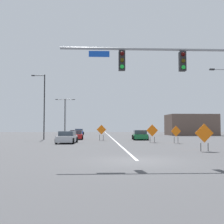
{
  "coord_description": "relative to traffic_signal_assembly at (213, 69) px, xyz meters",
  "views": [
    {
      "loc": [
        -2.0,
        -14.51,
        1.78
      ],
      "look_at": [
        0.2,
        33.65,
        4.38
      ],
      "focal_mm": 44.35,
      "sensor_mm": 36.0,
      "label": 1
    }
  ],
  "objects": [
    {
      "name": "car_silver_passing",
      "position": [
        -9.68,
        16.12,
        -4.28
      ],
      "size": [
        2.15,
        4.19,
        1.31
      ],
      "color": "#B7BABF",
      "rests_on": "ground"
    },
    {
      "name": "street_lamp_far_left",
      "position": [
        -14.65,
        55.48,
        0.36
      ],
      "size": [
        4.7,
        0.24,
        8.83
      ],
      "color": "gray",
      "rests_on": "ground"
    },
    {
      "name": "car_red_mid",
      "position": [
        -9.47,
        25.38,
        -4.3
      ],
      "size": [
        2.16,
        4.41,
        1.32
      ],
      "color": "red",
      "rests_on": "ground"
    },
    {
      "name": "road_centre_stripe",
      "position": [
        -4.14,
        45.08,
        -4.91
      ],
      "size": [
        0.16,
        90.12,
        0.01
      ],
      "color": "white",
      "rests_on": "ground"
    },
    {
      "name": "ground",
      "position": [
        -4.14,
        0.02,
        -4.91
      ],
      "size": [
        162.21,
        162.21,
        0.0
      ],
      "primitive_type": "plane",
      "color": "#444447"
    },
    {
      "name": "construction_sign_left_shoulder",
      "position": [
        -0.07,
        17.06,
        -3.62
      ],
      "size": [
        1.38,
        0.25,
        2.07
      ],
      "color": "orange",
      "rests_on": "ground"
    },
    {
      "name": "car_blue_near",
      "position": [
        -10.66,
        47.54,
        -4.28
      ],
      "size": [
        2.07,
        4.2,
        1.34
      ],
      "color": "#1E389E",
      "rests_on": "ground"
    },
    {
      "name": "construction_sign_median_near",
      "position": [
        1.54,
        5.47,
        -3.66
      ],
      "size": [
        1.39,
        0.05,
        2.02
      ],
      "color": "orange",
      "rests_on": "ground"
    },
    {
      "name": "street_lamp_mid_right",
      "position": [
        -14.35,
        51.33,
        0.12
      ],
      "size": [
        4.44,
        0.24,
        8.41
      ],
      "color": "black",
      "rests_on": "ground"
    },
    {
      "name": "construction_sign_median_far",
      "position": [
        2.2,
        15.3,
        -3.71
      ],
      "size": [
        1.17,
        0.29,
        1.9
      ],
      "color": "orange",
      "rests_on": "ground"
    },
    {
      "name": "traffic_signal_assembly",
      "position": [
        0.0,
        0.0,
        0.0
      ],
      "size": [
        13.19,
        0.44,
        6.32
      ],
      "color": "gray",
      "rests_on": "ground"
    },
    {
      "name": "roadside_building_east",
      "position": [
        13.5,
        44.02,
        -2.69
      ],
      "size": [
        9.96,
        6.83,
        4.43
      ],
      "color": "brown",
      "rests_on": "ground"
    },
    {
      "name": "construction_sign_right_lane",
      "position": [
        -5.86,
        22.07,
        -3.6
      ],
      "size": [
        1.26,
        0.33,
        2.06
      ],
      "color": "orange",
      "rests_on": "ground"
    },
    {
      "name": "car_green_far",
      "position": [
        -0.54,
        23.54,
        -4.27
      ],
      "size": [
        2.22,
        3.96,
        1.33
      ],
      "color": "#196B38",
      "rests_on": "ground"
    },
    {
      "name": "street_lamp_near_right",
      "position": [
        -14.09,
        24.98,
        0.14
      ],
      "size": [
        1.94,
        0.24,
        9.23
      ],
      "color": "black",
      "rests_on": "ground"
    }
  ]
}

